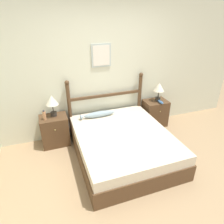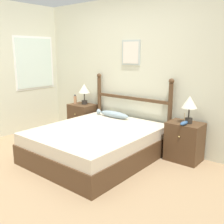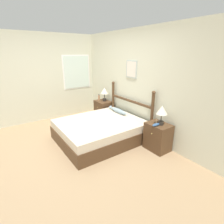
{
  "view_description": "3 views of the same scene",
  "coord_description": "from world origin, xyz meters",
  "px_view_note": "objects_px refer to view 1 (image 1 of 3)",
  "views": [
    {
      "loc": [
        -1.13,
        -1.97,
        2.36
      ],
      "look_at": [
        -0.05,
        1.06,
        0.72
      ],
      "focal_mm": 32.0,
      "sensor_mm": 36.0,
      "label": 1
    },
    {
      "loc": [
        2.65,
        -2.13,
        1.63
      ],
      "look_at": [
        0.06,
        1.04,
        0.68
      ],
      "focal_mm": 42.0,
      "sensor_mm": 36.0,
      "label": 2
    },
    {
      "loc": [
        3.31,
        -1.25,
        2.02
      ],
      "look_at": [
        0.07,
        1.02,
        0.65
      ],
      "focal_mm": 28.0,
      "sensor_mm": 36.0,
      "label": 3
    }
  ],
  "objects_px": {
    "table_lamp_left": "(52,102)",
    "table_lamp_right": "(159,88)",
    "bottle": "(44,115)",
    "fish_pillow": "(98,114)",
    "bed": "(123,144)",
    "nightstand_left": "(55,130)",
    "nightstand_right": "(155,113)",
    "model_boat": "(160,102)"
  },
  "relations": [
    {
      "from": "table_lamp_left",
      "to": "model_boat",
      "type": "xyz_separation_m",
      "value": [
        2.2,
        -0.17,
        -0.26
      ]
    },
    {
      "from": "table_lamp_right",
      "to": "model_boat",
      "type": "height_order",
      "value": "table_lamp_right"
    },
    {
      "from": "nightstand_left",
      "to": "nightstand_right",
      "type": "height_order",
      "value": "same"
    },
    {
      "from": "table_lamp_right",
      "to": "bottle",
      "type": "xyz_separation_m",
      "value": [
        -2.38,
        -0.05,
        -0.2
      ]
    },
    {
      "from": "table_lamp_left",
      "to": "nightstand_right",
      "type": "bearing_deg",
      "value": -1.13
    },
    {
      "from": "bottle",
      "to": "table_lamp_left",
      "type": "bearing_deg",
      "value": 30.28
    },
    {
      "from": "nightstand_left",
      "to": "model_boat",
      "type": "height_order",
      "value": "model_boat"
    },
    {
      "from": "table_lamp_left",
      "to": "model_boat",
      "type": "height_order",
      "value": "table_lamp_left"
    },
    {
      "from": "bed",
      "to": "nightstand_right",
      "type": "bearing_deg",
      "value": 35.16
    },
    {
      "from": "model_boat",
      "to": "fish_pillow",
      "type": "distance_m",
      "value": 1.37
    },
    {
      "from": "nightstand_left",
      "to": "model_boat",
      "type": "xyz_separation_m",
      "value": [
        2.22,
        -0.12,
        0.32
      ]
    },
    {
      "from": "table_lamp_left",
      "to": "table_lamp_right",
      "type": "distance_m",
      "value": 2.21
    },
    {
      "from": "table_lamp_right",
      "to": "bottle",
      "type": "relative_size",
      "value": 2.12
    },
    {
      "from": "bed",
      "to": "fish_pillow",
      "type": "distance_m",
      "value": 0.81
    },
    {
      "from": "nightstand_right",
      "to": "model_boat",
      "type": "distance_m",
      "value": 0.35
    },
    {
      "from": "fish_pillow",
      "to": "bottle",
      "type": "bearing_deg",
      "value": 179.41
    },
    {
      "from": "bottle",
      "to": "model_boat",
      "type": "bearing_deg",
      "value": -1.65
    },
    {
      "from": "bottle",
      "to": "fish_pillow",
      "type": "distance_m",
      "value": 1.01
    },
    {
      "from": "nightstand_left",
      "to": "bottle",
      "type": "xyz_separation_m",
      "value": [
        -0.14,
        -0.05,
        0.38
      ]
    },
    {
      "from": "bottle",
      "to": "table_lamp_right",
      "type": "bearing_deg",
      "value": 1.32
    },
    {
      "from": "fish_pillow",
      "to": "model_boat",
      "type": "bearing_deg",
      "value": -2.41
    },
    {
      "from": "nightstand_right",
      "to": "bed",
      "type": "bearing_deg",
      "value": -144.84
    },
    {
      "from": "nightstand_right",
      "to": "model_boat",
      "type": "xyz_separation_m",
      "value": [
        0.03,
        -0.12,
        0.32
      ]
    },
    {
      "from": "table_lamp_left",
      "to": "fish_pillow",
      "type": "distance_m",
      "value": 0.91
    },
    {
      "from": "nightstand_left",
      "to": "bed",
      "type": "bearing_deg",
      "value": -35.16
    },
    {
      "from": "table_lamp_left",
      "to": "table_lamp_right",
      "type": "xyz_separation_m",
      "value": [
        2.21,
        -0.04,
        0.0
      ]
    },
    {
      "from": "nightstand_left",
      "to": "fish_pillow",
      "type": "height_order",
      "value": "nightstand_left"
    },
    {
      "from": "nightstand_left",
      "to": "bottle",
      "type": "bearing_deg",
      "value": -159.02
    },
    {
      "from": "bed",
      "to": "nightstand_right",
      "type": "height_order",
      "value": "nightstand_right"
    },
    {
      "from": "nightstand_right",
      "to": "table_lamp_right",
      "type": "distance_m",
      "value": 0.59
    },
    {
      "from": "bottle",
      "to": "model_boat",
      "type": "distance_m",
      "value": 2.37
    },
    {
      "from": "nightstand_right",
      "to": "bottle",
      "type": "distance_m",
      "value": 2.37
    },
    {
      "from": "nightstand_left",
      "to": "model_boat",
      "type": "distance_m",
      "value": 2.25
    },
    {
      "from": "bed",
      "to": "nightstand_left",
      "type": "bearing_deg",
      "value": 144.84
    },
    {
      "from": "bed",
      "to": "table_lamp_left",
      "type": "distance_m",
      "value": 1.5
    },
    {
      "from": "bed",
      "to": "model_boat",
      "type": "distance_m",
      "value": 1.36
    },
    {
      "from": "table_lamp_left",
      "to": "fish_pillow",
      "type": "xyz_separation_m",
      "value": [
        0.83,
        -0.11,
        -0.35
      ]
    },
    {
      "from": "table_lamp_right",
      "to": "nightstand_right",
      "type": "bearing_deg",
      "value": -179.16
    },
    {
      "from": "nightstand_left",
      "to": "bottle",
      "type": "distance_m",
      "value": 0.41
    },
    {
      "from": "bed",
      "to": "table_lamp_right",
      "type": "bearing_deg",
      "value": 34.24
    },
    {
      "from": "nightstand_right",
      "to": "table_lamp_left",
      "type": "height_order",
      "value": "table_lamp_left"
    },
    {
      "from": "bed",
      "to": "table_lamp_right",
      "type": "xyz_separation_m",
      "value": [
        1.14,
        0.77,
        0.65
      ]
    }
  ]
}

